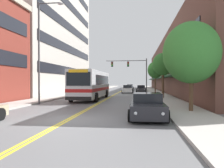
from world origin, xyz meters
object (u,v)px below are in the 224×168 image
Objects in this scene: street_tree_right_near at (191,53)px; street_tree_right_far at (155,70)px; street_tree_right_mid at (163,65)px; fire_hydrant at (162,98)px; city_bus at (92,84)px; car_slate_blue_moving_second at (130,87)px; car_dark_grey_parked_right_mid at (141,89)px; traffic_signal_mast at (132,68)px; street_lamp_left_near at (42,44)px; car_black_parked_left_far at (97,89)px; car_charcoal_parked_right_foreground at (147,106)px; car_silver_parked_left_near at (90,91)px; car_white_moving_lead at (128,89)px.

street_tree_right_near is 20.12m from street_tree_right_far.
street_tree_right_mid reaches higher than fire_hydrant.
city_bus is 2.20× the size of street_tree_right_mid.
car_dark_grey_parked_right_mid is at bearing -79.98° from car_slate_blue_moving_second.
car_slate_blue_moving_second is 0.63× the size of traffic_signal_mast.
car_slate_blue_moving_second is 0.86× the size of street_tree_right_mid.
car_slate_blue_moving_second is at bearing 85.14° from city_bus.
car_dark_grey_parked_right_mid is (6.04, 19.57, -1.22)m from city_bus.
car_slate_blue_moving_second is at bearing 93.17° from traffic_signal_mast.
street_tree_right_mid reaches higher than street_tree_right_far.
traffic_signal_mast is at bearing 71.93° from city_bus.
street_lamp_left_near reaches higher than car_slate_blue_moving_second.
car_black_parked_left_far is at bearing 113.13° from street_tree_right_near.
car_dark_grey_parked_right_mid is at bearing 95.55° from street_tree_right_near.
car_charcoal_parked_right_foreground is at bearing -95.41° from street_tree_right_far.
street_tree_right_far is at bearing 49.69° from city_bus.
street_lamp_left_near is 12.09m from fire_hydrant.
car_black_parked_left_far is 23.61m from street_lamp_left_near.
traffic_signal_mast is (7.05, 2.76, 3.86)m from car_silver_parked_left_near.
street_tree_right_far is (8.13, 9.59, 2.08)m from city_bus.
car_slate_blue_moving_second is at bearing 97.16° from street_tree_right_near.
fire_hydrant is (4.12, -19.92, -0.10)m from car_white_moving_lead.
car_charcoal_parked_right_foreground is 0.98× the size of car_slate_blue_moving_second.
street_tree_right_far is at bearing -79.29° from car_slate_blue_moving_second.
car_white_moving_lead is (6.23, 4.41, 0.08)m from car_silver_parked_left_near.
car_dark_grey_parked_right_mid reaches higher than car_black_parked_left_far.
street_tree_right_near is (2.96, 2.40, 3.33)m from car_charcoal_parked_right_foreground.
street_lamp_left_near is 1.76× the size of street_tree_right_mid.
car_dark_grey_parked_right_mid is at bearing 74.89° from traffic_signal_mast.
fire_hydrant is (10.95, 1.43, -4.93)m from street_lamp_left_near.
street_tree_right_far is (3.78, -3.76, -0.51)m from traffic_signal_mast.
street_tree_right_near is (4.61, -23.86, -0.45)m from traffic_signal_mast.
traffic_signal_mast is at bearing 93.59° from car_charcoal_parked_right_foreground.
street_tree_right_near is at bearing -82.84° from car_slate_blue_moving_second.
car_slate_blue_moving_second is 41.45m from fire_hydrant.
street_lamp_left_near reaches higher than street_tree_right_near.
car_white_moving_lead is 21.28m from car_slate_blue_moving_second.
fire_hydrant is at bearing -56.30° from car_silver_parked_left_near.
car_white_moving_lead is at bearing -118.69° from car_dark_grey_parked_right_mid.
street_tree_right_near is at bearing -76.79° from fire_hydrant.
car_silver_parked_left_near is at bearing -158.63° from traffic_signal_mast.
car_dark_grey_parked_right_mid is 24.55m from fire_hydrant.
car_black_parked_left_far is at bearing 88.46° from street_lamp_left_near.
car_charcoal_parked_right_foreground is at bearing -101.67° from fire_hydrant.
car_black_parked_left_far is at bearing 115.49° from fire_hydrant.
car_silver_parked_left_near is at bearing 123.70° from fire_hydrant.
car_silver_parked_left_near is 18.65m from fire_hydrant.
car_black_parked_left_far is (0.02, 6.15, 0.01)m from car_silver_parked_left_near.
car_silver_parked_left_near is 24.35m from street_tree_right_near.
street_tree_right_far is at bearing -49.57° from car_white_moving_lead.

